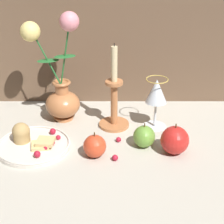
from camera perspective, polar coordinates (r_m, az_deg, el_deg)
The scene contains 10 objects.
ground_plane at distance 1.18m, azimuth -2.08°, elevation -4.04°, with size 2.40×2.40×0.00m, color #B7B2A3.
vase at distance 1.25m, azimuth -8.01°, elevation 4.12°, with size 0.18×0.12×0.37m.
plate_with_pastries at distance 1.15m, azimuth -12.16°, elevation -4.57°, with size 0.22×0.22×0.07m.
wine_glass at distance 1.20m, azimuth 6.76°, elevation 2.85°, with size 0.08×0.08×0.17m.
candlestick at distance 1.21m, azimuth 0.30°, elevation 1.39°, with size 0.10×0.10×0.28m.
apple_beside_vase at distance 1.08m, azimuth -2.67°, elevation -5.23°, with size 0.07×0.07×0.08m.
apple_near_glass at distance 1.10m, azimuth 9.52°, elevation -4.26°, with size 0.08×0.08×0.10m.
apple_at_table_edge at distance 1.13m, azimuth 4.90°, elevation -3.74°, with size 0.07×0.07×0.08m.
berry_near_plate at distance 1.16m, azimuth 0.99°, elevation -4.21°, with size 0.02×0.02×0.02m, color #AD192D.
berry_front_center at distance 1.07m, azimuth 0.44°, elevation -6.98°, with size 0.02×0.02×0.02m, color #AD192D.
Camera 1 is at (0.04, -1.01, 0.60)m, focal length 60.00 mm.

